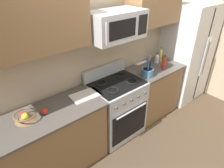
# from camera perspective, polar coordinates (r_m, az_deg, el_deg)

# --- Properties ---
(ground_plane) EXTENTS (16.00, 16.00, 0.00)m
(ground_plane) POSITION_cam_1_polar(r_m,az_deg,el_deg) (3.09, 9.65, -19.55)
(ground_plane) COLOR #473828
(wall_back) EXTENTS (8.00, 0.10, 2.60)m
(wall_back) POSITION_cam_1_polar(r_m,az_deg,el_deg) (2.93, -3.43, 9.55)
(wall_back) COLOR tan
(wall_back) RESTS_ON ground
(counter_left) EXTENTS (1.28, 0.60, 0.91)m
(counter_left) POSITION_cam_1_polar(r_m,az_deg,el_deg) (2.70, -16.12, -15.53)
(counter_left) COLOR olive
(counter_left) RESTS_ON ground
(range_oven) EXTENTS (0.76, 0.65, 1.09)m
(range_oven) POSITION_cam_1_polar(r_m,az_deg,el_deg) (3.08, 1.23, -6.89)
(range_oven) COLOR #B2B5BA
(range_oven) RESTS_ON ground
(counter_right) EXTENTS (0.92, 0.60, 0.91)m
(counter_right) POSITION_cam_1_polar(r_m,az_deg,el_deg) (3.61, 11.48, -1.69)
(counter_right) COLOR olive
(counter_right) RESTS_ON ground
(refrigerator) EXTENTS (0.87, 0.72, 1.84)m
(refrigerator) POSITION_cam_1_polar(r_m,az_deg,el_deg) (4.10, 20.61, 8.22)
(refrigerator) COLOR silver
(refrigerator) RESTS_ON ground
(microwave) EXTENTS (0.74, 0.44, 0.34)m
(microwave) POSITION_cam_1_polar(r_m,az_deg,el_deg) (2.54, 1.14, 16.63)
(microwave) COLOR #B2B5BA
(upper_cabinets_left) EXTENTS (1.27, 0.34, 0.67)m
(upper_cabinets_left) POSITION_cam_1_polar(r_m,az_deg,el_deg) (2.11, -23.97, 16.37)
(upper_cabinets_left) COLOR olive
(upper_cabinets_right) EXTENTS (0.91, 0.34, 0.67)m
(upper_cabinets_right) POSITION_cam_1_polar(r_m,az_deg,el_deg) (3.21, 12.15, 22.24)
(upper_cabinets_right) COLOR olive
(utensil_crock) EXTENTS (0.18, 0.18, 0.34)m
(utensil_crock) POSITION_cam_1_polar(r_m,az_deg,el_deg) (3.06, 10.20, 3.47)
(utensil_crock) COLOR teal
(utensil_crock) RESTS_ON counter_right
(fruit_basket) EXTENTS (0.24, 0.24, 0.10)m
(fruit_basket) POSITION_cam_1_polar(r_m,az_deg,el_deg) (2.36, -23.74, -8.57)
(fruit_basket) COLOR brown
(fruit_basket) RESTS_ON counter_left
(apple_loose) EXTENTS (0.07, 0.07, 0.07)m
(apple_loose) POSITION_cam_1_polar(r_m,az_deg,el_deg) (2.38, -18.90, -7.44)
(apple_loose) COLOR red
(apple_loose) RESTS_ON counter_left
(cutting_board) EXTENTS (0.40, 0.27, 0.02)m
(cutting_board) POSITION_cam_1_polar(r_m,az_deg,el_deg) (2.59, -7.56, -3.24)
(cutting_board) COLOR silver
(cutting_board) RESTS_ON counter_left
(bottle_hot_sauce) EXTENTS (0.06, 0.06, 0.23)m
(bottle_hot_sauce) POSITION_cam_1_polar(r_m,az_deg,el_deg) (3.33, 14.76, 5.96)
(bottle_hot_sauce) COLOR red
(bottle_hot_sauce) RESTS_ON counter_right
(bottle_vinegar) EXTENTS (0.07, 0.07, 0.18)m
(bottle_vinegar) POSITION_cam_1_polar(r_m,az_deg,el_deg) (3.54, 12.80, 7.24)
(bottle_vinegar) COLOR silver
(bottle_vinegar) RESTS_ON counter_right
(bottle_oil) EXTENTS (0.06, 0.06, 0.24)m
(bottle_oil) POSITION_cam_1_polar(r_m,az_deg,el_deg) (3.63, 13.79, 8.20)
(bottle_oil) COLOR gold
(bottle_oil) RESTS_ON counter_right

